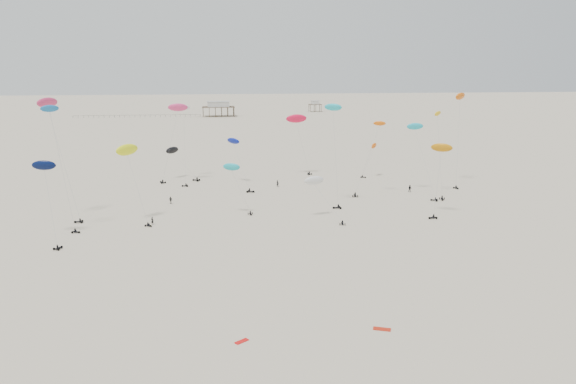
{
  "coord_description": "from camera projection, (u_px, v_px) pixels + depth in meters",
  "views": [
    {
      "loc": [
        -15.34,
        -23.33,
        32.27
      ],
      "look_at": [
        0.0,
        88.0,
        7.0
      ],
      "focal_mm": 35.0,
      "sensor_mm": 36.0,
      "label": 1
    }
  ],
  "objects": [
    {
      "name": "rig_10",
      "position": [
        419.0,
        140.0,
        144.0
      ],
      "size": [
        4.46,
        14.64,
        20.11
      ],
      "rotation": [
        0.0,
        0.0,
        1.12
      ],
      "color": "black",
      "rests_on": "ground"
    },
    {
      "name": "rig_7",
      "position": [
        372.0,
        152.0,
        165.66
      ],
      "size": [
        6.03,
        4.27,
        10.22
      ],
      "rotation": [
        0.0,
        0.0,
        4.14
      ],
      "color": "black",
      "rests_on": "ground"
    },
    {
      "name": "rig_9",
      "position": [
        178.0,
        157.0,
        163.02
      ],
      "size": [
        10.39,
        8.96,
        11.02
      ],
      "rotation": [
        0.0,
        0.0,
        1.13
      ],
      "color": "black",
      "rests_on": "ground"
    },
    {
      "name": "spectator_0",
      "position": [
        153.0,
        224.0,
        116.96
      ],
      "size": [
        0.82,
        0.73,
        1.87
      ],
      "primitive_type": "imported",
      "rotation": [
        0.0,
        0.0,
        2.67
      ],
      "color": "black",
      "rests_on": "ground"
    },
    {
      "name": "rig_6",
      "position": [
        129.0,
        156.0,
        116.67
      ],
      "size": [
        7.69,
        9.01,
        16.78
      ],
      "rotation": [
        0.0,
        0.0,
        3.93
      ],
      "color": "black",
      "rests_on": "ground"
    },
    {
      "name": "rig_15",
      "position": [
        297.0,
        124.0,
        167.78
      ],
      "size": [
        7.96,
        3.88,
        18.55
      ],
      "rotation": [
        0.0,
        0.0,
        0.24
      ],
      "color": "black",
      "rests_on": "ground"
    },
    {
      "name": "rig_3",
      "position": [
        440.0,
        153.0,
        139.81
      ],
      "size": [
        3.32,
        10.44,
        21.4
      ],
      "rotation": [
        0.0,
        0.0,
        2.88
      ],
      "color": "black",
      "rests_on": "ground"
    },
    {
      "name": "spectator_1",
      "position": [
        410.0,
        192.0,
        147.11
      ],
      "size": [
        1.23,
        0.98,
        2.19
      ],
      "primitive_type": "imported",
      "rotation": [
        0.0,
        0.0,
        5.9
      ],
      "color": "black",
      "rests_on": "ground"
    },
    {
      "name": "pavilion_small",
      "position": [
        315.0,
        107.0,
        406.17
      ],
      "size": [
        9.0,
        7.0,
        8.0
      ],
      "color": "brown",
      "rests_on": "ground"
    },
    {
      "name": "grounded_kite_b",
      "position": [
        242.0,
        342.0,
        67.23
      ],
      "size": [
        1.87,
        1.61,
        0.07
      ],
      "primitive_type": "cube",
      "rotation": [
        0.0,
        0.0,
        0.62
      ],
      "color": "red",
      "rests_on": "ground"
    },
    {
      "name": "rig_17",
      "position": [
        52.0,
        121.0,
        117.8
      ],
      "size": [
        9.13,
        9.26,
        26.08
      ],
      "rotation": [
        0.0,
        0.0,
        1.63
      ],
      "color": "black",
      "rests_on": "ground"
    },
    {
      "name": "rig_8",
      "position": [
        176.0,
        118.0,
        156.68
      ],
      "size": [
        8.99,
        4.82,
        22.41
      ],
      "rotation": [
        0.0,
        0.0,
        0.65
      ],
      "color": "black",
      "rests_on": "ground"
    },
    {
      "name": "rig_12",
      "position": [
        184.0,
        126.0,
        160.27
      ],
      "size": [
        4.14,
        15.89,
        23.59
      ],
      "rotation": [
        0.0,
        0.0,
        1.61
      ],
      "color": "black",
      "rests_on": "ground"
    },
    {
      "name": "rig_5",
      "position": [
        46.0,
        179.0,
        105.91
      ],
      "size": [
        7.29,
        11.99,
        16.27
      ],
      "rotation": [
        0.0,
        0.0,
        5.77
      ],
      "color": "black",
      "rests_on": "ground"
    },
    {
      "name": "rig_13",
      "position": [
        440.0,
        161.0,
        122.01
      ],
      "size": [
        6.3,
        6.72,
        16.08
      ],
      "rotation": [
        0.0,
        0.0,
        1.82
      ],
      "color": "black",
      "rests_on": "ground"
    },
    {
      "name": "rig_0",
      "position": [
        235.0,
        176.0,
        123.43
      ],
      "size": [
        6.64,
        3.79,
        11.61
      ],
      "rotation": [
        0.0,
        0.0,
        3.24
      ],
      "color": "black",
      "rests_on": "ground"
    },
    {
      "name": "rig_1",
      "position": [
        366.0,
        162.0,
        141.73
      ],
      "size": [
        9.28,
        5.4,
        18.91
      ],
      "rotation": [
        0.0,
        0.0,
        6.11
      ],
      "color": "black",
      "rests_on": "ground"
    },
    {
      "name": "spectator_2",
      "position": [
        171.0,
        204.0,
        134.66
      ],
      "size": [
        1.37,
        1.12,
        2.04
      ],
      "primitive_type": "imported",
      "rotation": [
        0.0,
        0.0,
        5.82
      ],
      "color": "black",
      "rests_on": "ground"
    },
    {
      "name": "rig_16",
      "position": [
        319.0,
        188.0,
        120.75
      ],
      "size": [
        7.88,
        9.68,
        10.92
      ],
      "rotation": [
        0.0,
        0.0,
        6.12
      ],
      "color": "black",
      "rests_on": "ground"
    },
    {
      "name": "spectator_3",
      "position": [
        278.0,
        187.0,
        153.51
      ],
      "size": [
        0.93,
        0.91,
        2.13
      ],
      "primitive_type": "imported",
      "rotation": [
        0.0,
        0.0,
        2.43
      ],
      "color": "black",
      "rests_on": "ground"
    },
    {
      "name": "grounded_kite_a",
      "position": [
        382.0,
        329.0,
        70.35
      ],
      "size": [
        2.38,
        1.64,
        0.08
      ],
      "primitive_type": "cube",
      "rotation": [
        0.0,
        0.0,
        -0.37
      ],
      "color": "#B61D0B",
      "rests_on": "ground"
    },
    {
      "name": "ground_plane",
      "position": [
        250.0,
        148.0,
        224.97
      ],
      "size": [
        900.0,
        900.0,
        0.0
      ],
      "primitive_type": "plane",
      "color": "beige"
    },
    {
      "name": "rig_2",
      "position": [
        334.0,
        134.0,
        130.11
      ],
      "size": [
        4.55,
        8.08,
        24.01
      ],
      "rotation": [
        0.0,
        0.0,
        1.62
      ],
      "color": "black",
      "rests_on": "ground"
    },
    {
      "name": "rig_11",
      "position": [
        58.0,
        148.0,
        108.91
      ],
      "size": [
        6.5,
        5.11,
        25.15
      ],
      "rotation": [
        0.0,
        0.0,
        4.25
      ],
      "color": "black",
      "rests_on": "ground"
    },
    {
      "name": "rig_14",
      "position": [
        237.0,
        153.0,
        154.1
      ],
      "size": [
        7.17,
        17.06,
        17.38
      ],
      "rotation": [
        0.0,
        0.0,
        4.26
      ],
      "color": "black",
      "rests_on": "ground"
    },
    {
      "name": "rig_4",
      "position": [
        460.0,
        109.0,
        153.99
      ],
      "size": [
        6.6,
        11.93,
        25.66
      ],
      "rotation": [
        0.0,
        0.0,
        3.32
      ],
      "color": "black",
      "rests_on": "ground"
    },
    {
      "name": "pavilion_main",
      "position": [
        218.0,
        110.0,
        367.69
      ],
      "size": [
        21.0,
        13.0,
        9.8
      ],
      "color": "brown",
      "rests_on": "ground"
    },
    {
      "name": "pier_fence",
      "position": [
        137.0,
        116.0,
        361.52
      ],
      "size": [
        80.2,
        0.2,
        1.5
      ],
      "color": "black",
      "rests_on": "ground"
    }
  ]
}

